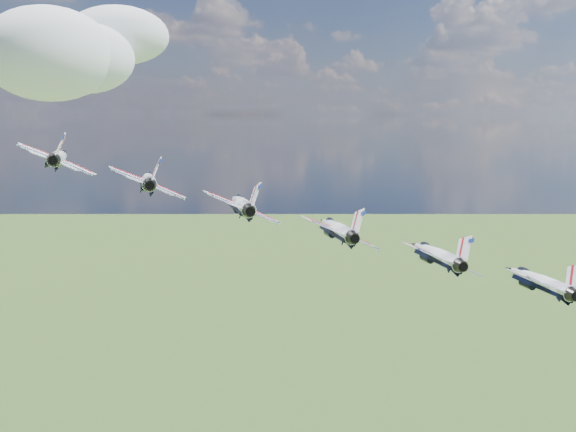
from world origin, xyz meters
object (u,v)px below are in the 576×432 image
jet_1 (148,180)px  jet_4 (435,254)px  jet_5 (538,281)px  jet_3 (336,228)px  jet_0 (59,157)px  jet_2 (241,204)px

jet_1 → jet_4: jet_1 is taller
jet_1 → jet_5: bearing=-22.4°
jet_3 → jet_5: bearing=-22.4°
jet_1 → jet_4: bearing=-22.4°
jet_0 → jet_2: bearing=-22.4°
jet_1 → jet_2: 12.54m
jet_1 → jet_5: jet_1 is taller
jet_3 → jet_5: size_ratio=1.00×
jet_3 → jet_5: 25.08m
jet_1 → jet_3: (18.70, -15.70, -5.71)m
jet_3 → jet_5: (18.70, -15.70, -5.71)m
jet_2 → jet_5: size_ratio=1.00×
jet_3 → jet_4: size_ratio=1.00×
jet_0 → jet_5: (46.76, -39.24, -14.28)m
jet_3 → jet_4: jet_3 is taller
jet_1 → jet_5: size_ratio=1.00×
jet_0 → jet_4: size_ratio=1.00×
jet_1 → jet_2: size_ratio=1.00×
jet_2 → jet_3: jet_2 is taller
jet_4 → jet_5: bearing=-22.4°
jet_2 → jet_5: (28.06, -23.55, -8.57)m
jet_0 → jet_3: size_ratio=1.00×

